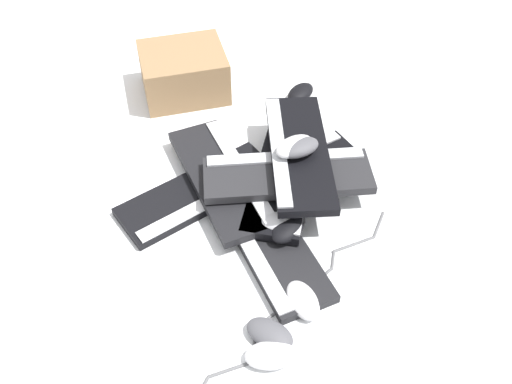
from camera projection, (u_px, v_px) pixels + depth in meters
name	position (u px, v px, depth m)	size (l,w,h in m)	color
ground_plane	(286.00, 211.00, 1.50)	(3.20, 3.20, 0.00)	white
keyboard_0	(287.00, 175.00, 1.58)	(0.46, 0.21, 0.03)	black
keyboard_1	(199.00, 193.00, 1.53)	(0.45, 0.17, 0.03)	black
keyboard_2	(268.00, 241.00, 1.42)	(0.26, 0.46, 0.03)	black
keyboard_3	(285.00, 176.00, 1.53)	(0.43, 0.40, 0.03)	black
keyboard_4	(288.00, 175.00, 1.49)	(0.45, 0.37, 0.03)	#232326
keyboard_5	(221.00, 178.00, 1.53)	(0.26, 0.46, 0.03)	black
keyboard_6	(298.00, 152.00, 1.51)	(0.38, 0.44, 0.03)	black
mouse_0	(270.00, 334.00, 1.23)	(0.11, 0.07, 0.04)	#4C4C51
mouse_1	(299.00, 147.00, 1.47)	(0.11, 0.07, 0.04)	#4C4C51
mouse_2	(283.00, 223.00, 1.41)	(0.11, 0.07, 0.04)	#B7B7BC
mouse_3	(271.00, 355.00, 1.20)	(0.11, 0.07, 0.04)	silver
mouse_4	(303.00, 300.00, 1.29)	(0.11, 0.07, 0.04)	silver
mouse_5	(288.00, 228.00, 1.40)	(0.11, 0.07, 0.04)	black
mouse_6	(295.00, 146.00, 1.47)	(0.11, 0.07, 0.04)	silver
mouse_7	(300.00, 93.00, 1.82)	(0.11, 0.07, 0.04)	black
cable_0	(296.00, 300.00, 1.31)	(0.72, 0.13, 0.01)	#59595B
cardboard_box	(184.00, 72.00, 1.81)	(0.22, 0.26, 0.15)	olive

